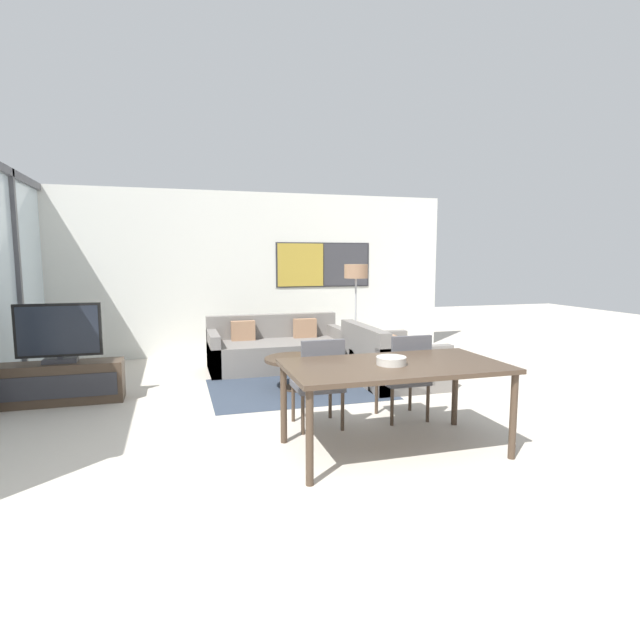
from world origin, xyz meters
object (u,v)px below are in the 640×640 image
television (59,334)px  sofa_main (277,350)px  dining_chair_left (319,379)px  dining_table (394,371)px  fruit_bowl (391,360)px  sofa_side (387,363)px  dining_chair_centre (406,373)px  coffee_table (297,365)px  tv_console (62,383)px  floor_lamp (356,278)px

television → sofa_main: 3.05m
sofa_main → dining_chair_left: bearing=-92.9°
dining_table → fruit_bowl: fruit_bowl is taller
sofa_side → dining_chair_centre: (-0.47, -1.51, 0.24)m
coffee_table → dining_chair_left: bearing=-95.5°
tv_console → dining_table: size_ratio=0.71×
television → coffee_table: size_ratio=1.09×
dining_chair_left → fruit_bowl: size_ratio=3.52×
tv_console → sofa_main: bearing=23.0°
television → fruit_bowl: television is taller
sofa_main → dining_chair_centre: 2.96m
dining_chair_left → floor_lamp: (1.43, 2.84, 0.86)m
sofa_main → dining_chair_centre: size_ratio=2.27×
floor_lamp → tv_console: bearing=-163.9°
sofa_main → dining_chair_centre: dining_chair_centre is taller
tv_console → floor_lamp: 4.36m
tv_console → dining_table: 3.93m
tv_console → sofa_main: size_ratio=0.65×
sofa_main → dining_table: (0.32, -3.57, 0.44)m
sofa_side → coffee_table: size_ratio=1.70×
fruit_bowl → floor_lamp: size_ratio=0.16×
tv_console → coffee_table: size_ratio=1.59×
sofa_side → coffee_table: 1.25m
dining_table → television: bearing=142.2°
floor_lamp → television: bearing=-163.9°
sofa_side → sofa_main: bearing=43.1°
sofa_side → dining_chair_left: 2.07m
dining_chair_left → dining_chair_centre: same height
television → fruit_bowl: 3.89m
sofa_side → floor_lamp: floor_lamp is taller
sofa_side → dining_table: size_ratio=0.76×
tv_console → dining_chair_left: bearing=-32.5°
fruit_bowl → floor_lamp: bearing=74.3°
coffee_table → dining_chair_left: dining_chair_left is taller
television → floor_lamp: size_ratio=0.58×
coffee_table → floor_lamp: size_ratio=0.53×
sofa_main → dining_table: size_ratio=1.09×
sofa_main → floor_lamp: (1.29, -0.00, 1.09)m
floor_lamp → dining_chair_left: bearing=-116.8°
dining_table → sofa_main: bearing=95.1°
dining_table → floor_lamp: 3.75m
dining_table → dining_chair_centre: dining_chair_centre is taller
television → sofa_main: (2.77, 1.17, -0.55)m
tv_console → dining_chair_left: 3.12m
dining_chair_centre → coffee_table: bearing=117.3°
fruit_bowl → floor_lamp: 3.77m
dining_chair_centre → dining_chair_left: bearing=179.8°
tv_console → dining_table: (3.08, -2.39, 0.47)m
dining_table → dining_chair_centre: bearing=57.2°
sofa_side → coffee_table: (-1.25, -0.00, 0.04)m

